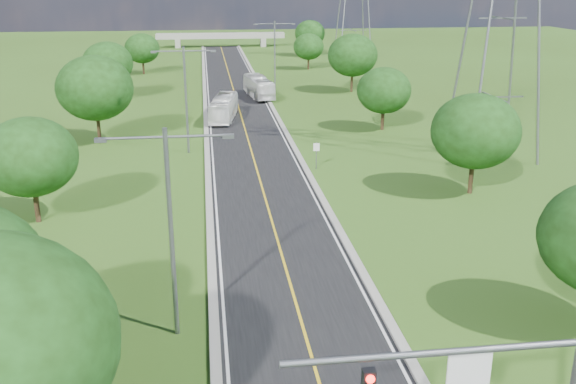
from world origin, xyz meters
The scene contains 21 objects.
ground centered at (0.00, 60.00, 0.00)m, with size 260.00×260.00×0.00m, color #304E16.
road centered at (0.00, 66.00, 0.03)m, with size 8.00×150.00×0.06m, color black.
curb_left centered at (-4.25, 66.00, 0.11)m, with size 0.50×150.00×0.22m, color gray.
curb_right centered at (4.25, 66.00, 0.11)m, with size 0.50×150.00×0.22m, color gray.
speed_limit_sign centered at (5.20, 37.98, 1.60)m, with size 0.55×0.09×2.40m.
overpass centered at (0.00, 140.00, 2.41)m, with size 30.00×3.00×3.20m.
streetlight_near_left centered at (-6.00, 12.00, 5.94)m, with size 5.90×0.25×10.00m.
streetlight_mid_left centered at (-6.00, 45.00, 5.94)m, with size 5.90×0.25×10.00m.
streetlight_far_right centered at (6.00, 78.00, 5.94)m, with size 5.90×0.25×10.00m.
power_tower_near centered at (22.00, 40.00, 14.01)m, with size 9.00×6.40×28.00m.
tree_lb centered at (-16.00, 28.00, 4.64)m, with size 6.30×6.30×7.33m.
tree_lc centered at (-15.00, 50.00, 5.58)m, with size 7.56×7.56×8.79m.
tree_ld centered at (-17.00, 74.00, 4.95)m, with size 6.72×6.72×7.82m.
tree_le centered at (-14.50, 98.00, 4.33)m, with size 5.88×5.88×6.84m.
tree_rb centered at (16.00, 30.00, 4.95)m, with size 6.72×6.72×7.82m.
tree_rc centered at (15.00, 52.00, 4.33)m, with size 5.88×5.88×6.84m.
tree_rd centered at (17.00, 76.00, 5.27)m, with size 7.14×7.14×8.30m.
tree_re centered at (14.50, 100.00, 4.02)m, with size 5.46×5.46×6.35m.
tree_rf centered at (18.00, 120.00, 4.64)m, with size 6.30×6.30×7.33m.
bus_outbound centered at (3.20, 73.19, 1.48)m, with size 2.39×10.22×2.85m, color silver.
bus_inbound centered at (-2.10, 59.38, 1.43)m, with size 2.30×9.82×2.74m, color white.
Camera 1 is at (-4.23, -15.21, 16.19)m, focal length 40.00 mm.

